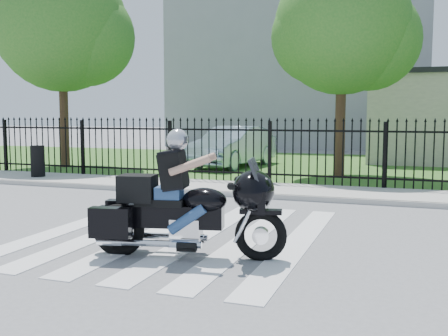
% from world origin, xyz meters
% --- Properties ---
extents(ground, '(120.00, 120.00, 0.00)m').
position_xyz_m(ground, '(0.00, 0.00, 0.00)').
color(ground, slate).
rests_on(ground, ground).
extents(crosswalk, '(5.00, 5.50, 0.01)m').
position_xyz_m(crosswalk, '(0.00, 0.00, 0.01)').
color(crosswalk, silver).
rests_on(crosswalk, ground).
extents(sidewalk, '(40.00, 2.00, 0.12)m').
position_xyz_m(sidewalk, '(0.00, 5.00, 0.06)').
color(sidewalk, '#ADAAA3').
rests_on(sidewalk, ground).
extents(curb, '(40.00, 0.12, 0.12)m').
position_xyz_m(curb, '(0.00, 4.00, 0.06)').
color(curb, '#ADAAA3').
rests_on(curb, ground).
extents(grass_strip, '(40.00, 12.00, 0.02)m').
position_xyz_m(grass_strip, '(0.00, 12.00, 0.01)').
color(grass_strip, '#2B6021').
rests_on(grass_strip, ground).
extents(iron_fence, '(26.00, 0.04, 1.80)m').
position_xyz_m(iron_fence, '(0.00, 6.00, 0.90)').
color(iron_fence, black).
rests_on(iron_fence, ground).
extents(tree_left, '(4.80, 4.80, 7.58)m').
position_xyz_m(tree_left, '(-8.50, 8.50, 5.17)').
color(tree_left, '#382316').
rests_on(tree_left, ground).
extents(tree_mid, '(4.20, 4.20, 6.78)m').
position_xyz_m(tree_mid, '(1.50, 9.00, 4.67)').
color(tree_mid, '#382316').
rests_on(tree_mid, ground).
extents(building_tall, '(15.00, 10.00, 12.00)m').
position_xyz_m(building_tall, '(-3.00, 26.00, 6.00)').
color(building_tall, gray).
rests_on(building_tall, ground).
extents(motorcycle_rider, '(2.76, 1.23, 1.84)m').
position_xyz_m(motorcycle_rider, '(0.63, -1.25, 0.75)').
color(motorcycle_rider, black).
rests_on(motorcycle_rider, ground).
extents(parked_car, '(2.29, 4.77, 1.51)m').
position_xyz_m(parked_car, '(-2.61, 10.60, 0.77)').
color(parked_car, '#9FB9C8').
rests_on(parked_car, grass_strip).
extents(litter_bin, '(0.42, 0.42, 0.93)m').
position_xyz_m(litter_bin, '(-6.89, 4.98, 0.58)').
color(litter_bin, black).
rests_on(litter_bin, sidewalk).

